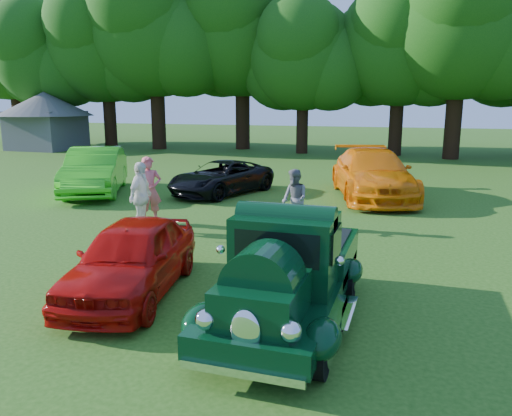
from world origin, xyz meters
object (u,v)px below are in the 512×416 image
(back_car_lime, at_px, (95,171))
(back_car_orange, at_px, (372,174))
(spectator_grey, at_px, (295,199))
(spectator_white, at_px, (141,197))
(hero_pickup, at_px, (289,275))
(gazebo, at_px, (45,114))
(red_convertible, at_px, (132,258))
(back_car_black, at_px, (221,178))
(spectator_pink, at_px, (149,190))

(back_car_lime, relative_size, back_car_orange, 0.88)
(spectator_grey, height_order, spectator_white, spectator_white)
(hero_pickup, bearing_deg, back_car_orange, 88.33)
(back_car_orange, height_order, gazebo, gazebo)
(back_car_orange, bearing_deg, hero_pickup, -107.46)
(red_convertible, distance_m, spectator_white, 4.25)
(spectator_grey, bearing_deg, red_convertible, -60.34)
(red_convertible, bearing_deg, spectator_white, 107.76)
(spectator_white, bearing_deg, back_car_orange, -42.49)
(hero_pickup, bearing_deg, spectator_grey, 102.64)
(hero_pickup, bearing_deg, back_car_black, 117.08)
(spectator_pink, bearing_deg, spectator_white, -112.11)
(red_convertible, height_order, back_car_orange, back_car_orange)
(back_car_orange, bearing_deg, spectator_white, -144.10)
(back_car_orange, relative_size, spectator_white, 3.18)
(back_car_black, bearing_deg, spectator_pink, -73.95)
(red_convertible, relative_size, back_car_orange, 0.66)
(back_car_black, bearing_deg, back_car_orange, 29.08)
(back_car_lime, height_order, gazebo, gazebo)
(hero_pickup, relative_size, spectator_white, 2.41)
(spectator_pink, bearing_deg, back_car_lime, 102.22)
(back_car_lime, bearing_deg, spectator_white, -70.71)
(back_car_lime, relative_size, back_car_black, 1.17)
(back_car_lime, bearing_deg, gazebo, 108.44)
(gazebo, bearing_deg, spectator_grey, -37.24)
(hero_pickup, xyz_separation_m, gazebo, (-22.69, 21.81, 1.67))
(spectator_pink, bearing_deg, red_convertible, -101.96)
(hero_pickup, xyz_separation_m, back_car_orange, (0.31, 10.48, 0.10))
(back_car_orange, height_order, spectator_pink, spectator_pink)
(red_convertible, height_order, spectator_white, spectator_white)
(spectator_white, bearing_deg, back_car_black, -3.75)
(spectator_pink, height_order, spectator_white, spectator_pink)
(back_car_black, height_order, gazebo, gazebo)
(red_convertible, xyz_separation_m, back_car_orange, (3.12, 10.23, 0.18))
(back_car_black, distance_m, spectator_grey, 5.44)
(back_car_orange, bearing_deg, spectator_grey, -122.91)
(spectator_grey, bearing_deg, back_car_black, 178.51)
(back_car_black, distance_m, back_car_orange, 5.27)
(spectator_pink, height_order, spectator_grey, spectator_pink)
(back_car_black, relative_size, spectator_grey, 2.73)
(hero_pickup, relative_size, gazebo, 0.67)
(hero_pickup, bearing_deg, gazebo, 136.14)
(hero_pickup, distance_m, red_convertible, 2.82)
(back_car_orange, bearing_deg, spectator_pink, -149.48)
(back_car_black, distance_m, spectator_white, 5.55)
(red_convertible, height_order, gazebo, gazebo)
(red_convertible, bearing_deg, back_car_orange, 62.40)
(red_convertible, xyz_separation_m, gazebo, (-19.88, 21.55, 1.76))
(spectator_pink, relative_size, spectator_white, 1.02)
(back_car_lime, xyz_separation_m, spectator_pink, (4.14, -3.42, 0.09))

